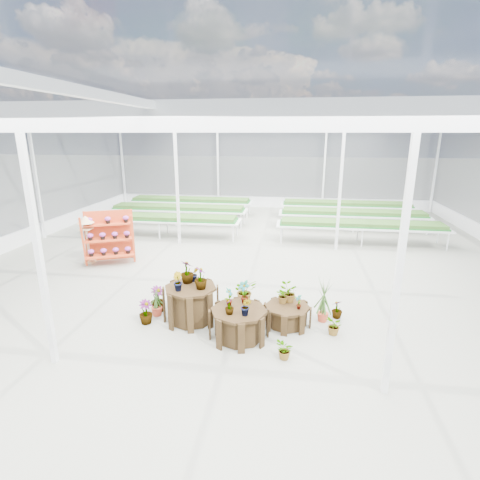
# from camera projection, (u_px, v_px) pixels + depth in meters

# --- Properties ---
(ground_plane) EXTENTS (24.00, 24.00, 0.00)m
(ground_plane) POSITION_uv_depth(u_px,v_px,m) (241.00, 288.00, 10.51)
(ground_plane) COLOR gray
(ground_plane) RESTS_ON ground
(greenhouse_shell) EXTENTS (18.00, 24.00, 4.50)m
(greenhouse_shell) POSITION_uv_depth(u_px,v_px,m) (241.00, 209.00, 9.89)
(greenhouse_shell) COLOR white
(greenhouse_shell) RESTS_ON ground
(steel_frame) EXTENTS (18.00, 24.00, 4.50)m
(steel_frame) POSITION_uv_depth(u_px,v_px,m) (241.00, 209.00, 9.89)
(steel_frame) COLOR silver
(steel_frame) RESTS_ON ground
(nursery_benches) EXTENTS (16.00, 7.00, 0.84)m
(nursery_benches) POSITION_uv_depth(u_px,v_px,m) (263.00, 218.00, 17.24)
(nursery_benches) COLOR silver
(nursery_benches) RESTS_ON ground
(plinth_tall) EXTENTS (1.48, 1.48, 0.84)m
(plinth_tall) POSITION_uv_depth(u_px,v_px,m) (191.00, 303.00, 8.59)
(plinth_tall) COLOR #322110
(plinth_tall) RESTS_ON ground
(plinth_mid) EXTENTS (1.47, 1.47, 0.65)m
(plinth_mid) POSITION_uv_depth(u_px,v_px,m) (239.00, 323.00, 7.89)
(plinth_mid) COLOR #322110
(plinth_mid) RESTS_ON ground
(plinth_low) EXTENTS (1.13, 1.13, 0.47)m
(plinth_low) POSITION_uv_depth(u_px,v_px,m) (287.00, 315.00, 8.44)
(plinth_low) COLOR #322110
(plinth_low) RESTS_ON ground
(shelf_rack) EXTENTS (1.82, 1.42, 1.71)m
(shelf_rack) POSITION_uv_depth(u_px,v_px,m) (109.00, 238.00, 12.33)
(shelf_rack) COLOR #B83B19
(shelf_rack) RESTS_ON ground
(bird_table) EXTENTS (0.46, 0.46, 1.62)m
(bird_table) POSITION_uv_depth(u_px,v_px,m) (88.00, 240.00, 12.31)
(bird_table) COLOR tan
(bird_table) RESTS_ON ground
(nursery_plants) EXTENTS (4.73, 2.94, 1.38)m
(nursery_plants) POSITION_uv_depth(u_px,v_px,m) (243.00, 298.00, 8.73)
(nursery_plants) COLOR #2F511F
(nursery_plants) RESTS_ON ground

